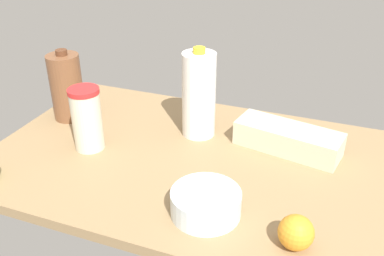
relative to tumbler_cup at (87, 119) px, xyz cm
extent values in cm
cube|color=#90734D|center=(31.40, 5.56, -11.34)|extent=(120.00, 76.00, 3.00)
cylinder|color=beige|center=(0.00, 0.00, -0.74)|extent=(8.94, 8.94, 18.19)
cylinder|color=red|center=(0.00, 0.00, 9.06)|extent=(9.21, 9.21, 1.40)
cylinder|color=white|center=(28.17, 20.06, 3.77)|extent=(10.53, 10.53, 27.21)
cylinder|color=yellow|center=(28.17, 20.06, 18.28)|extent=(3.69, 3.69, 1.80)
cylinder|color=silver|center=(43.47, -16.79, -6.71)|extent=(17.17, 17.17, 6.26)
cube|color=beige|center=(56.82, 20.24, -6.09)|extent=(33.10, 17.08, 7.49)
cylinder|color=brown|center=(-17.65, 15.10, 1.47)|extent=(10.76, 10.76, 22.61)
cylinder|color=#59331E|center=(-17.65, 15.10, 13.67)|extent=(3.77, 3.77, 1.80)
sphere|color=orange|center=(65.50, -20.33, -5.84)|extent=(8.00, 8.00, 8.00)
camera|label=1|loc=(69.42, -94.31, 58.86)|focal=40.00mm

